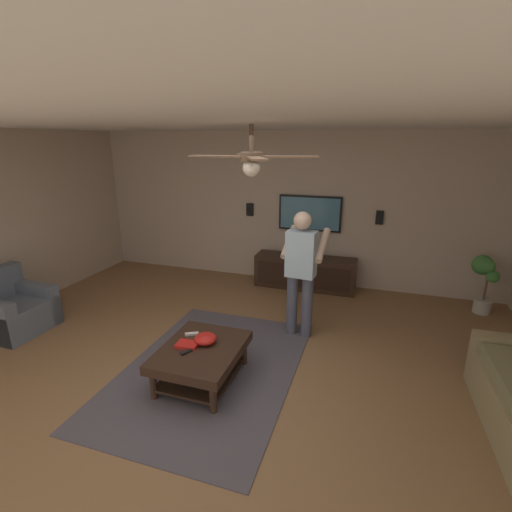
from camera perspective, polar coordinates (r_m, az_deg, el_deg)
The scene contains 18 objects.
ground_plane at distance 4.18m, azimuth -6.77°, elevation -18.92°, with size 8.50×8.50×0.00m, color olive.
wall_back_tv at distance 6.64m, azimuth 4.96°, elevation 7.23°, with size 0.10×7.28×2.61m, color #BCA893.
ceiling_slab at distance 3.38m, azimuth -8.47°, elevation 20.53°, with size 6.77×7.28×0.10m, color white.
area_rug at distance 4.41m, azimuth -6.95°, elevation -16.71°, with size 2.67×1.83×0.01m, color #514C56.
armchair at distance 6.02m, azimuth -33.11°, elevation -6.96°, with size 0.82×0.83×0.82m.
coffee_table at distance 4.10m, azimuth -8.31°, elevation -14.80°, with size 1.00×0.80×0.40m.
media_console at distance 6.51m, azimuth 7.43°, elevation -2.47°, with size 0.45×1.70×0.55m.
tv at distance 6.49m, azimuth 8.18°, elevation 6.44°, with size 0.05×1.06×0.60m.
person_standing at distance 4.73m, azimuth 6.89°, elevation -1.69°, with size 0.57×0.57×1.64m.
potted_plant_tall at distance 6.37m, azimuth 31.39°, elevation -2.67°, with size 0.35×0.36×0.87m.
bowl at distance 4.09m, azimuth -7.68°, elevation -12.33°, with size 0.24×0.24×0.11m, color red.
remote_white at distance 4.28m, azimuth -9.73°, elevation -11.58°, with size 0.15×0.04×0.02m, color white.
remote_black at distance 3.98m, azimuth -10.43°, elevation -14.07°, with size 0.15×0.04×0.02m, color black.
book at distance 4.08m, azimuth -10.41°, elevation -13.10°, with size 0.22×0.16×0.04m, color red.
vase_round at distance 6.38m, azimuth 8.38°, elevation 0.71°, with size 0.22×0.22×0.22m, color gold.
wall_speaker_left at distance 6.41m, azimuth 18.26°, elevation 5.58°, with size 0.06×0.12×0.22m, color black.
wall_speaker_right at distance 6.76m, azimuth -0.93°, elevation 7.06°, with size 0.06×0.12×0.22m, color black.
ceiling_fan at distance 3.50m, azimuth -0.71°, elevation 14.39°, with size 1.13×1.20×0.46m.
Camera 1 is at (-3.04, -1.48, 2.46)m, focal length 26.34 mm.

